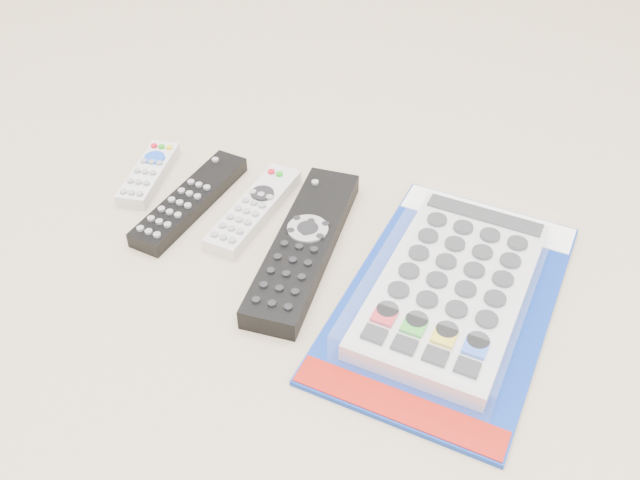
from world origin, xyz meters
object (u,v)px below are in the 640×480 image
(remote_large_black, at_px, (304,245))
(jumbo_remote_packaged, at_px, (453,285))
(remote_silver_dvd, at_px, (254,209))
(remote_small_grey, at_px, (149,174))
(remote_slim_black, at_px, (190,201))

(remote_large_black, height_order, jumbo_remote_packaged, jumbo_remote_packaged)
(remote_silver_dvd, bearing_deg, jumbo_remote_packaged, -6.49)
(remote_small_grey, relative_size, remote_slim_black, 0.67)
(remote_slim_black, distance_m, remote_silver_dvd, 0.08)
(remote_silver_dvd, distance_m, jumbo_remote_packaged, 0.27)
(remote_small_grey, distance_m, remote_silver_dvd, 0.16)
(remote_slim_black, xyz_separation_m, jumbo_remote_packaged, (0.34, -0.05, 0.01))
(remote_slim_black, relative_size, remote_large_black, 0.75)
(remote_small_grey, distance_m, remote_large_black, 0.25)
(remote_small_grey, distance_m, jumbo_remote_packaged, 0.43)
(remote_small_grey, height_order, remote_slim_black, remote_slim_black)
(remote_slim_black, height_order, jumbo_remote_packaged, jumbo_remote_packaged)
(remote_small_grey, height_order, remote_silver_dvd, same)
(jumbo_remote_packaged, bearing_deg, remote_silver_dvd, 173.01)
(remote_slim_black, xyz_separation_m, remote_silver_dvd, (0.08, 0.01, -0.00))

